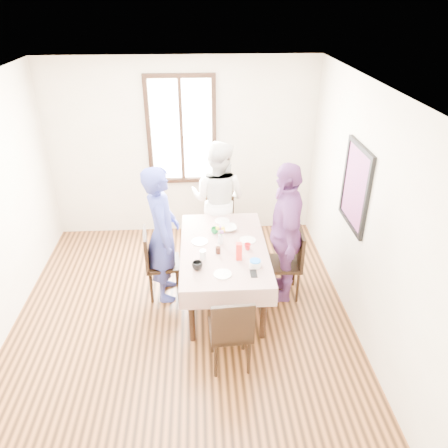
{
  "coord_description": "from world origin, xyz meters",
  "views": [
    {
      "loc": [
        0.25,
        -4.03,
        3.5
      ],
      "look_at": [
        0.51,
        0.35,
        1.1
      ],
      "focal_mm": 34.79,
      "sensor_mm": 36.0,
      "label": 1
    }
  ],
  "objects_px": {
    "chair_far": "(219,225)",
    "person_right": "(285,233)",
    "chair_right": "(284,264)",
    "dining_table": "(224,273)",
    "person_far": "(219,201)",
    "chair_near": "(230,329)",
    "person_left": "(162,234)",
    "chair_left": "(163,263)"
  },
  "relations": [
    {
      "from": "chair_left",
      "to": "chair_far",
      "type": "relative_size",
      "value": 1.0
    },
    {
      "from": "chair_near",
      "to": "person_left",
      "type": "xyz_separation_m",
      "value": [
        -0.74,
        1.25,
        0.42
      ]
    },
    {
      "from": "chair_right",
      "to": "chair_near",
      "type": "xyz_separation_m",
      "value": [
        -0.76,
        -1.15,
        0.0
      ]
    },
    {
      "from": "chair_right",
      "to": "person_left",
      "type": "xyz_separation_m",
      "value": [
        -1.49,
        0.1,
        0.42
      ]
    },
    {
      "from": "chair_left",
      "to": "person_left",
      "type": "xyz_separation_m",
      "value": [
        0.02,
        0.0,
        0.42
      ]
    },
    {
      "from": "chair_right",
      "to": "person_left",
      "type": "relative_size",
      "value": 0.52
    },
    {
      "from": "dining_table",
      "to": "person_left",
      "type": "bearing_deg",
      "value": 168.52
    },
    {
      "from": "chair_far",
      "to": "person_left",
      "type": "bearing_deg",
      "value": 56.66
    },
    {
      "from": "chair_near",
      "to": "person_right",
      "type": "relative_size",
      "value": 0.51
    },
    {
      "from": "chair_far",
      "to": "person_far",
      "type": "xyz_separation_m",
      "value": [
        0.0,
        -0.02,
        0.4
      ]
    },
    {
      "from": "dining_table",
      "to": "person_far",
      "type": "height_order",
      "value": "person_far"
    },
    {
      "from": "chair_far",
      "to": "person_right",
      "type": "height_order",
      "value": "person_right"
    },
    {
      "from": "chair_right",
      "to": "chair_far",
      "type": "relative_size",
      "value": 1.0
    },
    {
      "from": "chair_far",
      "to": "person_right",
      "type": "distance_m",
      "value": 1.36
    },
    {
      "from": "chair_near",
      "to": "person_far",
      "type": "relative_size",
      "value": 0.53
    },
    {
      "from": "dining_table",
      "to": "chair_near",
      "type": "bearing_deg",
      "value": -90.0
    },
    {
      "from": "chair_left",
      "to": "person_left",
      "type": "bearing_deg",
      "value": 83.27
    },
    {
      "from": "chair_left",
      "to": "chair_near",
      "type": "bearing_deg",
      "value": 24.53
    },
    {
      "from": "chair_left",
      "to": "chair_right",
      "type": "bearing_deg",
      "value": 79.5
    },
    {
      "from": "chair_far",
      "to": "person_right",
      "type": "bearing_deg",
      "value": 129.65
    },
    {
      "from": "chair_near",
      "to": "person_right",
      "type": "distance_m",
      "value": 1.43
    },
    {
      "from": "person_left",
      "to": "person_far",
      "type": "height_order",
      "value": "person_left"
    },
    {
      "from": "chair_right",
      "to": "person_right",
      "type": "distance_m",
      "value": 0.44
    },
    {
      "from": "chair_far",
      "to": "person_right",
      "type": "xyz_separation_m",
      "value": [
        0.74,
        -1.05,
        0.44
      ]
    },
    {
      "from": "chair_right",
      "to": "person_right",
      "type": "bearing_deg",
      "value": 94.2
    },
    {
      "from": "chair_far",
      "to": "person_left",
      "type": "relative_size",
      "value": 0.52
    },
    {
      "from": "chair_far",
      "to": "chair_near",
      "type": "xyz_separation_m",
      "value": [
        0.0,
        -2.19,
        0.0
      ]
    },
    {
      "from": "chair_right",
      "to": "person_right",
      "type": "height_order",
      "value": "person_right"
    },
    {
      "from": "dining_table",
      "to": "person_far",
      "type": "xyz_separation_m",
      "value": [
        0.0,
        1.08,
        0.48
      ]
    },
    {
      "from": "person_far",
      "to": "person_right",
      "type": "distance_m",
      "value": 1.26
    },
    {
      "from": "person_left",
      "to": "person_right",
      "type": "xyz_separation_m",
      "value": [
        1.47,
        -0.1,
        0.03
      ]
    },
    {
      "from": "chair_near",
      "to": "person_left",
      "type": "height_order",
      "value": "person_left"
    },
    {
      "from": "chair_left",
      "to": "person_left",
      "type": "relative_size",
      "value": 0.52
    },
    {
      "from": "person_left",
      "to": "person_right",
      "type": "relative_size",
      "value": 0.97
    },
    {
      "from": "chair_near",
      "to": "person_left",
      "type": "distance_m",
      "value": 1.51
    },
    {
      "from": "person_left",
      "to": "person_right",
      "type": "bearing_deg",
      "value": -99.1
    },
    {
      "from": "dining_table",
      "to": "chair_far",
      "type": "bearing_deg",
      "value": 90.0
    },
    {
      "from": "dining_table",
      "to": "person_right",
      "type": "height_order",
      "value": "person_right"
    },
    {
      "from": "chair_far",
      "to": "person_far",
      "type": "height_order",
      "value": "person_far"
    },
    {
      "from": "dining_table",
      "to": "chair_left",
      "type": "distance_m",
      "value": 0.78
    },
    {
      "from": "dining_table",
      "to": "person_far",
      "type": "bearing_deg",
      "value": 90.0
    },
    {
      "from": "chair_left",
      "to": "chair_near",
      "type": "height_order",
      "value": "same"
    }
  ]
}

